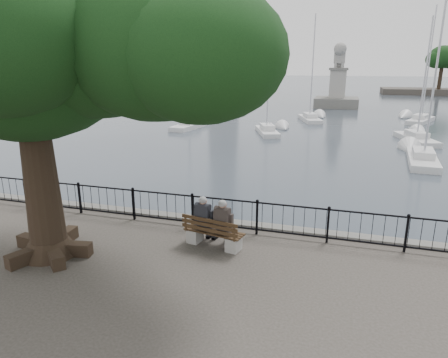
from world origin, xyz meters
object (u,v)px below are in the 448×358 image
at_px(person_left, 206,221).
at_px(tree, 54,39).
at_px(bench, 213,236).
at_px(lighthouse, 223,26).
at_px(person_right, 225,225).
at_px(lion_monument, 337,91).

relative_size(person_left, tree, 0.14).
bearing_deg(bench, lighthouse, 106.56).
distance_m(person_right, lighthouse, 64.16).
bearing_deg(lighthouse, person_left, -73.63).
relative_size(bench, lighthouse, 0.06).
xyz_separation_m(bench, person_right, (0.32, 0.04, 0.34)).
bearing_deg(tree, bench, 25.56).
xyz_separation_m(person_left, lion_monument, (2.23, 48.43, 0.49)).
height_order(person_left, lighthouse, lighthouse).
relative_size(bench, person_right, 1.24).
height_order(bench, lion_monument, lion_monument).
bearing_deg(lighthouse, lion_monument, -31.10).
distance_m(bench, lighthouse, 64.16).
relative_size(person_right, lighthouse, 0.05).
bearing_deg(person_left, bench, -29.72).
xyz_separation_m(person_left, lighthouse, (-17.77, 60.50, 10.32)).
distance_m(person_left, tree, 5.79).
bearing_deg(lion_monument, lighthouse, 148.90).
distance_m(person_left, person_right, 0.59).
xyz_separation_m(bench, lion_monument, (1.97, 48.58, 0.83)).
xyz_separation_m(person_right, lion_monument, (1.65, 48.55, 0.49)).
bearing_deg(person_left, lion_monument, 87.37).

